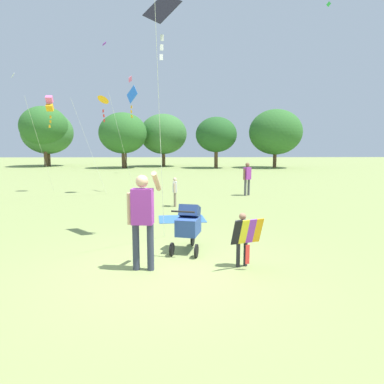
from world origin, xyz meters
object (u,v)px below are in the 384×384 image
stroller (189,224)px  person_sitting_far (175,189)px  child_with_butterfly_kite (243,235)px  kite_adult_black (162,15)px  kite_orange_delta (103,101)px  person_red_shirt (247,176)px  picnic_blanket (182,219)px  person_adult_flyer (143,213)px  kite_blue_high (132,98)px  kite_green_novelty (49,104)px

stroller → person_sitting_far: 5.46m
child_with_butterfly_kite → kite_adult_black: 5.34m
kite_orange_delta → person_red_shirt: bearing=-7.0°
picnic_blanket → kite_orange_delta: bearing=122.2°
child_with_butterfly_kite → person_adult_flyer: person_adult_flyer is taller
child_with_butterfly_kite → kite_adult_black: size_ratio=0.18×
kite_blue_high → kite_adult_black: bearing=-76.7°
kite_blue_high → picnic_blanket: size_ratio=3.65×
stroller → kite_adult_black: size_ratio=0.19×
kite_orange_delta → picnic_blanket: 8.08m
kite_orange_delta → picnic_blanket: kite_orange_delta is taller
kite_blue_high → person_red_shirt: 6.59m
stroller → kite_green_novelty: 12.10m
stroller → kite_blue_high: 10.56m
person_adult_flyer → kite_adult_black: 4.76m
picnic_blanket → kite_blue_high: bearing=111.0°
kite_orange_delta → person_sitting_far: kite_orange_delta is taller
kite_green_novelty → person_sitting_far: bearing=-34.3°
kite_orange_delta → stroller: bearing=-67.1°
person_adult_flyer → kite_blue_high: kite_blue_high is taller
kite_orange_delta → picnic_blanket: (3.64, -5.80, -4.29)m
picnic_blanket → person_red_shirt: bearing=59.4°
kite_blue_high → kite_orange_delta: bearing=-159.3°
kite_green_novelty → person_sitting_far: (6.04, -4.12, -3.58)m
kite_green_novelty → person_sitting_far: kite_green_novelty is taller
child_with_butterfly_kite → person_adult_flyer: 1.90m
person_sitting_far → picnic_blanket: 2.34m
kite_green_novelty → person_red_shirt: (9.25, -1.37, -3.34)m
child_with_butterfly_kite → person_red_shirt: bearing=79.1°
child_with_butterfly_kite → person_red_shirt: size_ratio=0.69×
kite_adult_black → kite_orange_delta: size_ratio=1.28×
kite_green_novelty → kite_orange_delta: bearing=-11.9°
kite_blue_high → person_red_shirt: size_ratio=3.42×
person_red_shirt → kite_green_novelty: bearing=171.6°
person_sitting_far → child_with_butterfly_kite: bearing=-77.5°
person_red_shirt → kite_orange_delta: bearing=173.0°
stroller → person_sitting_far: bearing=94.6°
kite_green_novelty → kite_blue_high: bearing=-1.3°
stroller → picnic_blanket: 3.27m
person_red_shirt → stroller: bearing=-108.8°
child_with_butterfly_kite → kite_blue_high: bearing=108.8°
person_red_shirt → picnic_blanket: (-2.95, -4.98, -0.88)m
person_adult_flyer → kite_blue_high: 11.27m
stroller → picnic_blanket: bearing=92.9°
person_red_shirt → person_sitting_far: 4.24m
person_sitting_far → stroller: bearing=-85.4°
stroller → kite_adult_black: bearing=117.7°
person_adult_flyer → picnic_blanket: person_adult_flyer is taller
kite_orange_delta → person_sitting_far: 6.12m
kite_adult_black → kite_green_novelty: 10.32m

